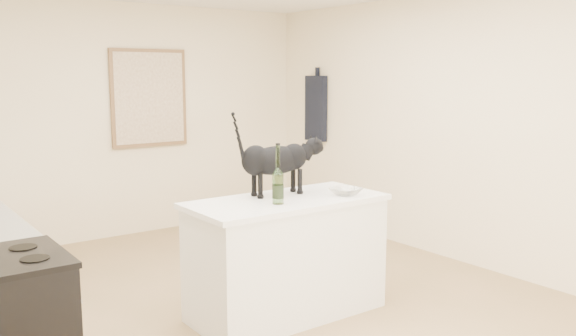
{
  "coord_description": "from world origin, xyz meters",
  "views": [
    {
      "loc": [
        -2.49,
        -3.75,
        1.82
      ],
      "look_at": [
        0.15,
        -0.15,
        1.12
      ],
      "focal_mm": 37.59,
      "sensor_mm": 36.0,
      "label": 1
    }
  ],
  "objects": [
    {
      "name": "wall_back",
      "position": [
        0.0,
        2.75,
        1.3
      ],
      "size": [
        4.5,
        0.0,
        4.5
      ],
      "primitive_type": "plane",
      "rotation": [
        1.57,
        0.0,
        0.0
      ],
      "color": "#F2E3BC",
      "rests_on": "ground"
    },
    {
      "name": "wall_right",
      "position": [
        2.25,
        0.0,
        1.3
      ],
      "size": [
        0.0,
        5.5,
        5.5
      ],
      "primitive_type": "plane",
      "rotation": [
        1.57,
        0.0,
        -1.57
      ],
      "color": "#F2E3BC",
      "rests_on": "ground"
    },
    {
      "name": "floor",
      "position": [
        0.0,
        0.0,
        0.0
      ],
      "size": [
        5.5,
        5.5,
        0.0
      ],
      "primitive_type": "plane",
      "color": "#9F7A54",
      "rests_on": "ground"
    },
    {
      "name": "glass_bowl",
      "position": [
        0.54,
        -0.37,
        0.93
      ],
      "size": [
        0.26,
        0.26,
        0.06
      ],
      "primitive_type": "imported",
      "rotation": [
        0.0,
        0.0,
        0.14
      ],
      "color": "white",
      "rests_on": "island_top"
    },
    {
      "name": "artwork_canvas",
      "position": [
        0.3,
        2.7,
        1.55
      ],
      "size": [
        0.82,
        0.0,
        1.02
      ],
      "primitive_type": "cube",
      "color": "beige",
      "rests_on": "wall_back"
    },
    {
      "name": "island_top",
      "position": [
        0.1,
        -0.2,
        0.88
      ],
      "size": [
        1.5,
        0.7,
        0.04
      ],
      "primitive_type": "cube",
      "color": "white",
      "rests_on": "island_base"
    },
    {
      "name": "artwork_frame",
      "position": [
        0.3,
        2.72,
        1.55
      ],
      "size": [
        0.9,
        0.03,
        1.1
      ],
      "primitive_type": "cube",
      "color": "brown",
      "rests_on": "wall_back"
    },
    {
      "name": "island_base",
      "position": [
        0.1,
        -0.2,
        0.43
      ],
      "size": [
        1.44,
        0.67,
        0.86
      ],
      "primitive_type": "cube",
      "color": "white",
      "rests_on": "floor"
    },
    {
      "name": "hanging_garment",
      "position": [
        2.19,
        2.05,
        1.4
      ],
      "size": [
        0.08,
        0.34,
        0.8
      ],
      "primitive_type": "cube",
      "color": "black",
      "rests_on": "wall_right"
    },
    {
      "name": "wine_bottle",
      "position": [
        -0.06,
        -0.31,
        1.09
      ],
      "size": [
        0.11,
        0.11,
        0.38
      ],
      "primitive_type": "cylinder",
      "rotation": [
        0.0,
        0.0,
        0.41
      ],
      "color": "#355F26",
      "rests_on": "island_top"
    },
    {
      "name": "black_cat",
      "position": [
        0.11,
        -0.05,
        1.14
      ],
      "size": [
        0.71,
        0.28,
        0.48
      ],
      "primitive_type": null,
      "rotation": [
        0.0,
        0.0,
        -0.11
      ],
      "color": "black",
      "rests_on": "island_top"
    }
  ]
}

